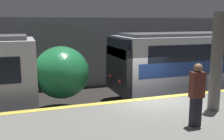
% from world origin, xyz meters
% --- Properties ---
extents(ground_plane, '(120.00, 120.00, 0.00)m').
position_xyz_m(ground_plane, '(0.00, 0.00, 0.00)').
color(ground_plane, '#282623').
extents(platform, '(40.00, 4.23, 1.13)m').
position_xyz_m(platform, '(0.00, -2.11, 0.56)').
color(platform, slate).
rests_on(platform, ground).
extents(station_rear_barrier, '(50.00, 0.15, 4.26)m').
position_xyz_m(station_rear_barrier, '(0.00, 6.78, 2.13)').
color(station_rear_barrier, gray).
rests_on(station_rear_barrier, ground).
extents(support_pillar_near, '(0.38, 0.38, 3.22)m').
position_xyz_m(support_pillar_near, '(1.21, -1.97, 2.73)').
color(support_pillar_near, slate).
rests_on(support_pillar_near, platform).
extents(person_walking, '(0.38, 0.24, 1.79)m').
position_xyz_m(person_walking, '(-0.24, -2.94, 2.08)').
color(person_walking, black).
rests_on(person_walking, platform).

